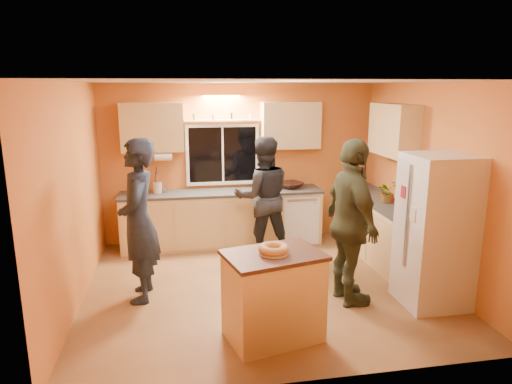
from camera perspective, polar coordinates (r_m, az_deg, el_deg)
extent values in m
plane|color=brown|center=(6.08, 0.92, -11.66)|extent=(4.50, 4.50, 0.00)
cube|color=orange|center=(7.60, -1.93, 3.65)|extent=(4.50, 0.04, 2.60)
cube|color=orange|center=(3.79, 6.79, -6.21)|extent=(4.50, 0.04, 2.60)
cube|color=orange|center=(5.69, -21.89, -0.53)|extent=(0.04, 4.00, 2.60)
cube|color=orange|center=(6.47, 20.92, 1.12)|extent=(0.04, 4.00, 2.60)
cube|color=white|center=(5.52, 1.02, 13.64)|extent=(4.50, 4.00, 0.02)
cube|color=black|center=(7.52, -4.19, 4.68)|extent=(1.10, 0.02, 0.90)
cube|color=white|center=(7.51, -4.18, 4.67)|extent=(1.20, 0.04, 1.00)
cube|color=tan|center=(7.29, -12.84, 7.88)|extent=(0.95, 0.33, 0.75)
cube|color=tan|center=(7.51, 4.33, 8.32)|extent=(0.95, 0.33, 0.75)
cube|color=tan|center=(7.00, 16.82, 7.45)|extent=(0.33, 1.00, 0.75)
cylinder|color=silver|center=(7.22, -11.51, 4.34)|extent=(0.27, 0.12, 0.12)
cube|color=tan|center=(7.46, -4.21, -3.42)|extent=(3.20, 0.60, 0.86)
cube|color=#282B2D|center=(7.35, -4.27, -0.05)|extent=(3.24, 0.62, 0.04)
cube|color=tan|center=(8.01, 12.38, -2.53)|extent=(0.60, 0.60, 0.86)
cube|color=#282B2D|center=(7.91, 12.54, 0.62)|extent=(0.62, 0.62, 0.04)
cube|color=tan|center=(6.97, 16.12, -5.11)|extent=(0.60, 1.80, 0.86)
cube|color=#282B2D|center=(6.85, 16.35, -1.53)|extent=(0.62, 1.84, 0.04)
cube|color=silver|center=(5.72, 21.55, -4.58)|extent=(0.72, 0.70, 1.80)
cube|color=tan|center=(4.77, 2.18, -13.04)|extent=(1.03, 0.81, 0.90)
cube|color=#321710|center=(4.58, 2.23, -7.90)|extent=(1.08, 0.86, 0.04)
torus|color=#B48349|center=(4.56, 2.24, -7.13)|extent=(0.31, 0.31, 0.09)
imported|color=black|center=(5.61, -14.45, -3.53)|extent=(0.48, 0.73, 1.97)
imported|color=black|center=(6.89, 0.86, -0.61)|extent=(0.89, 0.69, 1.83)
imported|color=#373A24|center=(5.44, 11.82, -3.84)|extent=(0.56, 1.19, 1.98)
imported|color=#321710|center=(7.58, 4.38, 0.88)|extent=(0.51, 0.51, 0.10)
cylinder|color=beige|center=(7.36, -12.22, 0.55)|extent=(0.14, 0.14, 0.17)
imported|color=gray|center=(6.85, 16.13, 0.06)|extent=(0.35, 0.32, 0.33)
cube|color=#AF1A2C|center=(6.95, 16.62, -0.87)|extent=(0.20, 0.18, 0.07)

